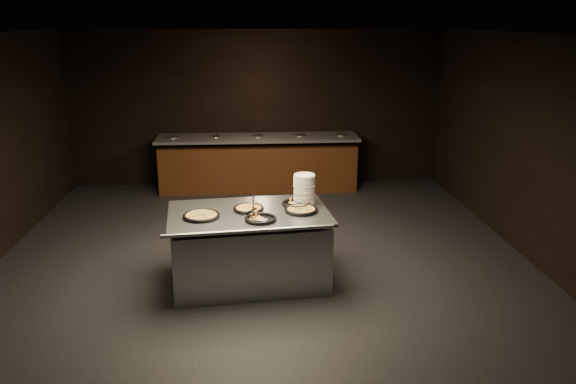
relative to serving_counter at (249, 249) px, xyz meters
name	(u,v)px	position (x,y,z in m)	size (l,w,h in m)	color
room	(263,158)	(0.18, 0.37, 1.02)	(7.02, 8.02, 2.92)	black
salad_bar	(258,166)	(0.18, 3.93, 0.01)	(3.70, 0.83, 1.18)	#542C13
serving_counter	(249,249)	(0.00, 0.00, 0.00)	(1.98, 1.38, 0.90)	silver
plate_stack	(304,189)	(0.68, 0.27, 0.65)	(0.26, 0.26, 0.36)	white
pan_veggie_whole	(201,216)	(-0.54, -0.15, 0.49)	(0.42, 0.42, 0.04)	black
pan_cheese_whole	(249,208)	(0.00, 0.06, 0.49)	(0.36, 0.36, 0.04)	black
pan_cheese_slices_a	(296,204)	(0.58, 0.21, 0.49)	(0.35, 0.35, 0.04)	black
pan_cheese_slices_b	(261,219)	(0.13, -0.30, 0.49)	(0.36, 0.36, 0.04)	black
pan_veggie_slices	(301,210)	(0.62, -0.03, 0.49)	(0.39, 0.39, 0.04)	black
server_left	(254,202)	(0.06, 0.13, 0.54)	(0.10, 0.32, 0.15)	silver
server_right	(253,214)	(0.05, -0.30, 0.54)	(0.31, 0.18, 0.16)	silver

